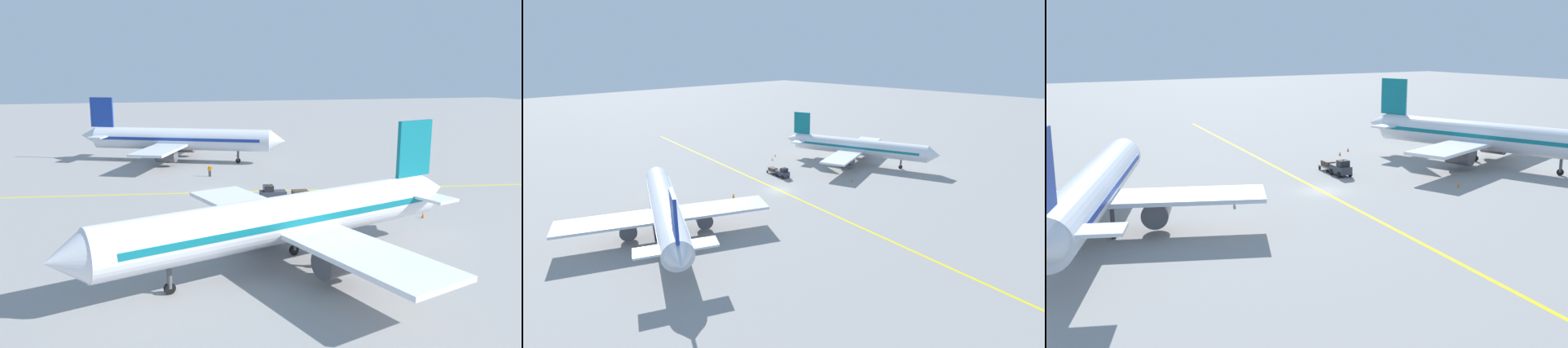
# 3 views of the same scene
# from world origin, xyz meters

# --- Properties ---
(ground_plane) EXTENTS (400.00, 400.00, 0.00)m
(ground_plane) POSITION_xyz_m (0.00, 0.00, 0.00)
(ground_plane) COLOR gray
(apron_yellow_centreline) EXTENTS (17.73, 118.80, 0.01)m
(apron_yellow_centreline) POSITION_xyz_m (0.00, 0.00, 0.00)
(apron_yellow_centreline) COLOR yellow
(apron_yellow_centreline) RESTS_ON ground
(airplane_at_gate) EXTENTS (28.25, 34.69, 10.60)m
(airplane_at_gate) POSITION_xyz_m (-25.44, -1.10, 3.71)
(airplane_at_gate) COLOR white
(airplane_at_gate) RESTS_ON ground
(airplane_adjacent_stand) EXTENTS (27.70, 33.66, 10.60)m
(airplane_adjacent_stand) POSITION_xyz_m (23.94, 2.38, 3.71)
(airplane_adjacent_stand) COLOR silver
(airplane_adjacent_stand) RESTS_ON ground
(baggage_tug_dark) EXTENTS (2.00, 3.13, 2.11)m
(baggage_tug_dark) POSITION_xyz_m (-6.13, -5.19, 0.90)
(baggage_tug_dark) COLOR #333842
(baggage_tug_dark) RESTS_ON ground
(baggage_cart_trailing) EXTENTS (1.65, 2.73, 1.24)m
(baggage_cart_trailing) POSITION_xyz_m (-6.46, -8.47, 0.76)
(baggage_cart_trailing) COLOR gray
(baggage_cart_trailing) RESTS_ON ground
(ground_crew_worker) EXTENTS (0.31, 0.56, 1.68)m
(ground_crew_worker) POSITION_xyz_m (10.05, -0.49, 0.91)
(ground_crew_worker) COLOR #23232D
(ground_crew_worker) RESTS_ON ground
(traffic_cone_near_nose) EXTENTS (0.32, 0.32, 0.55)m
(traffic_cone_near_nose) POSITION_xyz_m (-13.62, -16.22, 0.28)
(traffic_cone_near_nose) COLOR orange
(traffic_cone_near_nose) RESTS_ON ground
(traffic_cone_by_wingtip) EXTENTS (0.32, 0.32, 0.55)m
(traffic_cone_by_wingtip) POSITION_xyz_m (-16.59, -18.42, 0.28)
(traffic_cone_by_wingtip) COLOR orange
(traffic_cone_by_wingtip) RESTS_ON ground
(traffic_cone_far_edge) EXTENTS (0.32, 0.32, 0.55)m
(traffic_cone_far_edge) POSITION_xyz_m (-13.68, 6.47, 0.28)
(traffic_cone_far_edge) COLOR orange
(traffic_cone_far_edge) RESTS_ON ground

